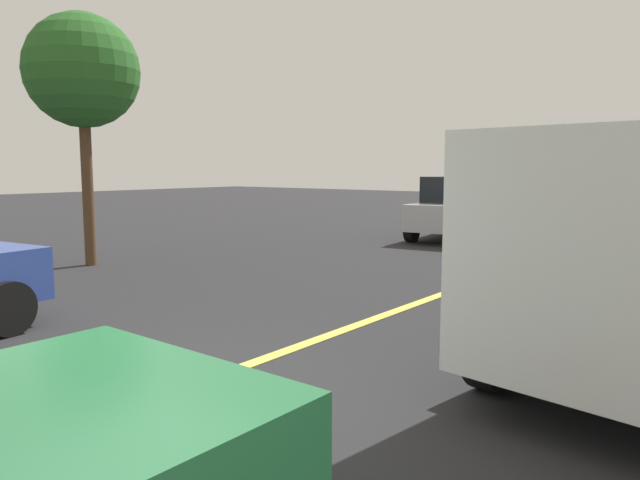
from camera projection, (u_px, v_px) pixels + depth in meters
ground_plane at (135, 407)px, 4.87m from camera, size 80.00×80.00×0.00m
lane_marking_centre at (348, 328)px, 7.22m from camera, size 28.00×0.16×0.01m
car_silver_near_curb at (464, 208)px, 16.09m from camera, size 4.14×2.47×1.68m
tree_left_verge at (82, 72)px, 11.49m from camera, size 2.16×2.16×4.84m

